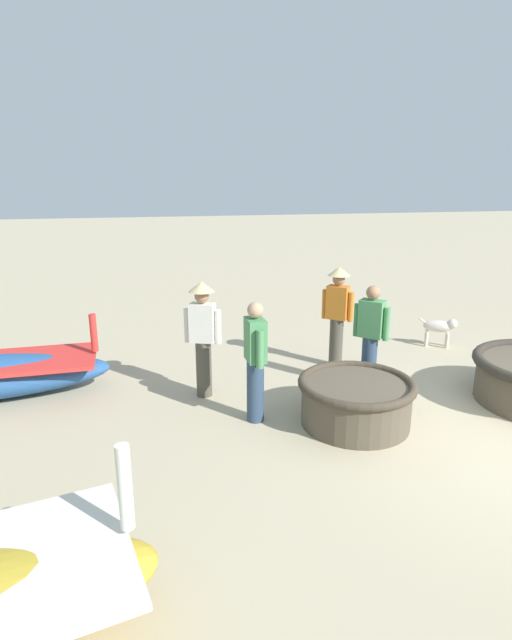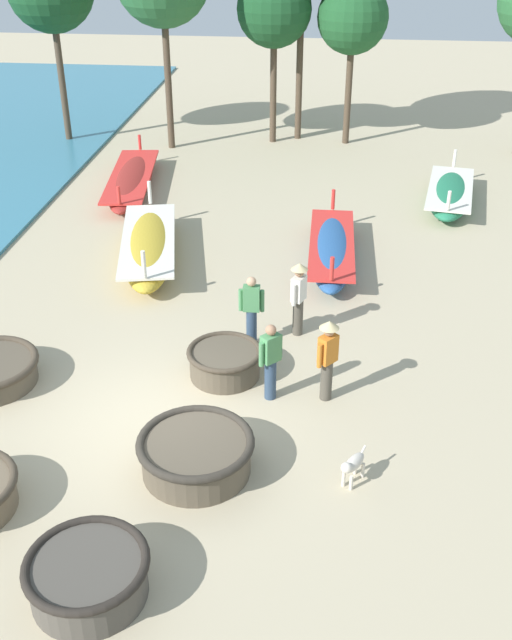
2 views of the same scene
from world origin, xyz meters
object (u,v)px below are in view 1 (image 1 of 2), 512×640
Objects in this scene: fisherman_standing_right at (203,332)px; dog at (440,327)px; fisherman_with_hat at (255,359)px; coracle_nearest at (356,400)px; fisherman_by_coracle at (337,310)px; fisherman_crouching at (371,336)px.

dog is (1.12, -4.56, -0.59)m from fisherman_standing_right.
dog is (2.06, -4.04, -0.46)m from fisherman_with_hat.
coracle_nearest is 2.27m from fisherman_standing_right.
coracle_nearest is 3.75m from dog.
fisherman_standing_right is 4.74m from dog.
dog is at bearing -78.26° from fisherman_by_coracle.
fisherman_by_coracle reaches higher than dog.
fisherman_by_coracle is (1.58, -1.77, 0.12)m from fisherman_with_hat.
fisherman_with_hat is 1.00× the size of fisherman_crouching.
fisherman_with_hat is at bearing 71.91° from coracle_nearest.
dog is (2.45, -2.83, 0.05)m from coracle_nearest.
coracle_nearest is 2.42× the size of dog.
fisherman_standing_right reaches higher than fisherman_with_hat.
coracle_nearest is 1.25m from fisherman_crouching.
fisherman_crouching is 2.58× the size of dog.
fisherman_by_coracle is at bearing 4.36° from fisherman_crouching.
fisherman_by_coracle reaches higher than fisherman_crouching.
coracle_nearest is 0.94× the size of fisherman_with_hat.
fisherman_by_coracle is (1.98, -0.56, 0.64)m from coracle_nearest.
coracle_nearest is at bearing -108.09° from fisherman_with_hat.
fisherman_with_hat is at bearing 131.83° from fisherman_by_coracle.
coracle_nearest is at bearing 130.86° from dog.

